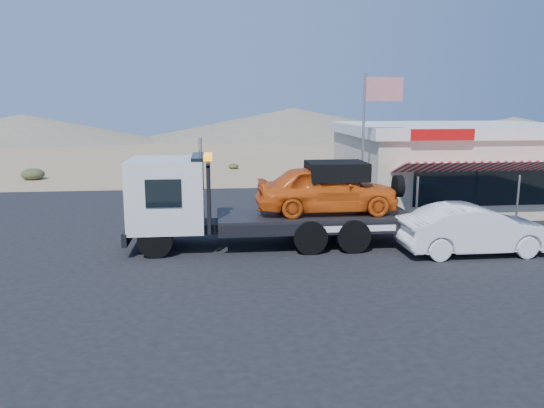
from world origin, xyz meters
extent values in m
plane|color=#937554|center=(0.00, 0.00, 0.00)|extent=(120.00, 120.00, 0.00)
cube|color=black|center=(2.00, 3.00, 0.01)|extent=(32.00, 24.00, 0.02)
cylinder|color=black|center=(-2.95, 1.24, 0.58)|extent=(1.11, 0.33, 1.11)
cylinder|color=black|center=(-2.95, 3.47, 0.58)|extent=(1.11, 0.33, 1.11)
cylinder|color=black|center=(2.06, 1.24, 0.58)|extent=(1.11, 0.61, 1.11)
cylinder|color=black|center=(2.06, 3.47, 0.58)|extent=(1.11, 0.61, 1.11)
cylinder|color=black|center=(3.51, 1.24, 0.58)|extent=(1.11, 0.61, 1.11)
cylinder|color=black|center=(3.51, 3.47, 0.58)|extent=(1.11, 0.61, 1.11)
cube|color=black|center=(1.17, 2.35, 0.74)|extent=(9.13, 1.11, 0.33)
cube|color=silver|center=(-2.62, 2.35, 1.91)|extent=(2.45, 2.62, 2.34)
cube|color=black|center=(-1.56, 2.35, 2.69)|extent=(0.39, 2.23, 1.00)
cube|color=black|center=(-1.22, 2.35, 1.86)|extent=(0.11, 2.45, 2.23)
cube|color=orange|center=(-1.22, 2.35, 3.14)|extent=(0.28, 1.34, 0.17)
cube|color=black|center=(2.40, 2.35, 1.05)|extent=(6.68, 2.56, 0.17)
imported|color=#E65812|center=(2.84, 2.35, 1.97)|extent=(4.90, 1.97, 1.67)
cube|color=black|center=(3.18, 2.35, 2.60)|extent=(2.00, 1.67, 0.61)
imported|color=silver|center=(7.43, 0.58, 0.83)|extent=(4.93, 1.74, 1.62)
cube|color=#C5B995|center=(10.50, 9.00, 1.72)|extent=(10.00, 8.00, 3.40)
cube|color=white|center=(10.50, 9.00, 3.67)|extent=(10.40, 8.40, 0.50)
cube|color=red|center=(8.00, 4.74, 3.67)|extent=(2.60, 0.12, 0.45)
cube|color=black|center=(10.50, 4.98, 1.52)|extent=(7.00, 0.06, 1.60)
cube|color=red|center=(10.50, 4.10, 2.47)|extent=(9.00, 1.73, 0.61)
cylinder|color=#99999E|center=(6.50, 3.30, 1.12)|extent=(0.08, 0.08, 2.20)
cylinder|color=#99999E|center=(10.50, 3.30, 1.12)|extent=(0.08, 0.08, 2.20)
cylinder|color=#99999E|center=(4.70, 4.50, 3.02)|extent=(0.10, 0.10, 6.00)
cube|color=#B20C14|center=(5.45, 4.50, 5.42)|extent=(1.50, 0.02, 0.90)
ellipsoid|color=#353C20|center=(-12.78, 20.16, 0.39)|extent=(1.45, 1.45, 0.78)
ellipsoid|color=#353C20|center=(-3.67, 20.76, 0.31)|extent=(1.15, 1.15, 0.62)
ellipsoid|color=#353C20|center=(0.40, 24.44, 0.21)|extent=(0.79, 0.79, 0.43)
cone|color=#726B59|center=(-25.00, 55.00, 1.75)|extent=(36.00, 36.00, 3.50)
cone|color=#726B59|center=(10.00, 58.00, 2.10)|extent=(44.00, 44.00, 4.20)
cone|color=#726B59|center=(40.00, 54.00, 1.50)|extent=(32.00, 32.00, 3.00)
camera|label=1|loc=(-1.01, -15.49, 4.92)|focal=35.00mm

